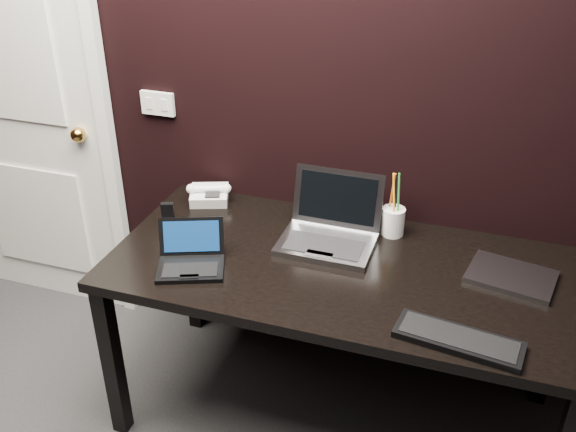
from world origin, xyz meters
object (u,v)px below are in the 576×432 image
(desk, at_px, (342,283))
(pen_cup, at_px, (393,220))
(desk_phone, at_px, (209,194))
(mobile_phone, at_px, (168,218))
(silver_laptop, at_px, (329,231))
(ext_keyboard, at_px, (458,339))
(closed_laptop, at_px, (511,276))
(door, at_px, (16,103))
(netbook, at_px, (191,259))

(desk, distance_m, pen_cup, 0.34)
(desk_phone, relative_size, mobile_phone, 1.93)
(silver_laptop, relative_size, ext_keyboard, 0.88)
(ext_keyboard, bearing_deg, closed_laptop, 70.44)
(door, bearing_deg, netbook, -26.15)
(door, relative_size, mobile_phone, 20.84)
(mobile_phone, bearing_deg, netbook, -47.44)
(desk_phone, bearing_deg, silver_laptop, -14.96)
(silver_laptop, distance_m, desk_phone, 0.59)
(silver_laptop, xyz_separation_m, desk_phone, (-0.57, 0.15, -0.01))
(mobile_phone, xyz_separation_m, pen_cup, (0.86, 0.23, 0.02))
(closed_laptop, relative_size, mobile_phone, 3.15)
(ext_keyboard, bearing_deg, mobile_phone, 163.31)
(netbook, distance_m, ext_keyboard, 0.96)
(door, relative_size, pen_cup, 8.17)
(ext_keyboard, xyz_separation_m, pen_cup, (-0.31, 0.58, 0.05))
(closed_laptop, xyz_separation_m, mobile_phone, (-1.31, -0.05, 0.03))
(ext_keyboard, height_order, closed_laptop, ext_keyboard)
(desk, distance_m, netbook, 0.56)
(pen_cup, bearing_deg, silver_laptop, -148.27)
(door, height_order, desk_phone, door)
(desk, height_order, ext_keyboard, ext_keyboard)
(silver_laptop, xyz_separation_m, pen_cup, (0.22, 0.14, 0.01))
(desk, xyz_separation_m, ext_keyboard, (0.44, -0.30, 0.09))
(pen_cup, bearing_deg, desk, -114.99)
(desk_phone, height_order, mobile_phone, mobile_phone)
(ext_keyboard, height_order, mobile_phone, mobile_phone)
(desk_phone, bearing_deg, door, 175.31)
(netbook, distance_m, silver_laptop, 0.54)
(door, bearing_deg, silver_laptop, -8.53)
(door, height_order, pen_cup, door)
(silver_laptop, bearing_deg, ext_keyboard, -39.92)
(door, xyz_separation_m, desk_phone, (0.99, -0.08, -0.27))
(silver_laptop, distance_m, ext_keyboard, 0.69)
(desk, xyz_separation_m, mobile_phone, (-0.73, 0.05, 0.12))
(door, height_order, closed_laptop, door)
(silver_laptop, height_order, closed_laptop, silver_laptop)
(netbook, xyz_separation_m, pen_cup, (0.65, 0.46, 0.03))
(ext_keyboard, distance_m, closed_laptop, 0.43)
(netbook, xyz_separation_m, mobile_phone, (-0.21, 0.23, 0.01))
(pen_cup, bearing_deg, netbook, -144.70)
(netbook, distance_m, pen_cup, 0.79)
(silver_laptop, bearing_deg, pen_cup, 31.73)
(door, distance_m, mobile_phone, 1.01)
(closed_laptop, distance_m, desk_phone, 1.26)
(desk_phone, xyz_separation_m, mobile_phone, (-0.07, -0.24, 0.00))
(door, xyz_separation_m, mobile_phone, (0.92, -0.33, -0.27))
(closed_laptop, bearing_deg, ext_keyboard, -109.56)
(silver_laptop, bearing_deg, netbook, -142.99)
(netbook, xyz_separation_m, closed_laptop, (1.10, 0.28, -0.02))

